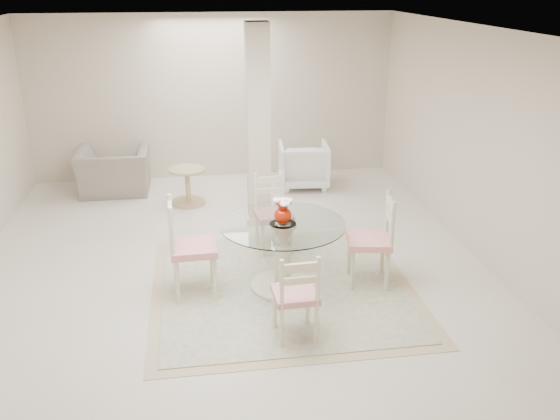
{
  "coord_description": "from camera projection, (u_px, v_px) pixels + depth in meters",
  "views": [
    {
      "loc": [
        -0.37,
        -6.37,
        3.2
      ],
      "look_at": [
        0.53,
        -0.45,
        0.85
      ],
      "focal_mm": 38.0,
      "sensor_mm": 36.0,
      "label": 1
    }
  ],
  "objects": [
    {
      "name": "column",
      "position": [
        258.0,
        127.0,
        7.86
      ],
      "size": [
        0.3,
        0.3,
        2.7
      ],
      "primitive_type": "cube",
      "color": "beige",
      "rests_on": "ground"
    },
    {
      "name": "dining_chair_south",
      "position": [
        297.0,
        290.0,
        5.43
      ],
      "size": [
        0.42,
        0.42,
        1.01
      ],
      "rotation": [
        0.0,
        0.0,
        3.19
      ],
      "color": "#F4E8C8",
      "rests_on": "ground"
    },
    {
      "name": "area_rug",
      "position": [
        283.0,
        287.0,
        6.56
      ],
      "size": [
        2.86,
        2.86,
        0.02
      ],
      "color": "tan",
      "rests_on": "ground"
    },
    {
      "name": "dining_chair_west",
      "position": [
        186.0,
        241.0,
        6.21
      ],
      "size": [
        0.5,
        0.49,
        1.2
      ],
      "rotation": [
        0.0,
        0.0,
        1.6
      ],
      "color": "#F2E6C7",
      "rests_on": "ground"
    },
    {
      "name": "ground",
      "position": [
        231.0,
        265.0,
        7.08
      ],
      "size": [
        7.0,
        7.0,
        0.0
      ],
      "primitive_type": "plane",
      "color": "silver",
      "rests_on": "ground"
    },
    {
      "name": "dining_table",
      "position": [
        283.0,
        256.0,
        6.41
      ],
      "size": [
        1.34,
        1.34,
        0.78
      ],
      "rotation": [
        0.0,
        0.0,
        -0.03
      ],
      "color": "beige",
      "rests_on": "ground"
    },
    {
      "name": "recliner_taupe",
      "position": [
        114.0,
        171.0,
        9.34
      ],
      "size": [
        1.11,
        0.97,
        0.72
      ],
      "primitive_type": "imported",
      "rotation": [
        0.0,
        0.0,
        3.13
      ],
      "color": "gray",
      "rests_on": "ground"
    },
    {
      "name": "side_table",
      "position": [
        188.0,
        187.0,
        8.92
      ],
      "size": [
        0.53,
        0.53,
        0.55
      ],
      "color": "tan",
      "rests_on": "ground"
    },
    {
      "name": "armchair_white",
      "position": [
        304.0,
        165.0,
        9.63
      ],
      "size": [
        0.85,
        0.87,
        0.73
      ],
      "primitive_type": "imported",
      "rotation": [
        0.0,
        0.0,
        3.05
      ],
      "color": "white",
      "rests_on": "ground"
    },
    {
      "name": "dining_chair_east",
      "position": [
        376.0,
        234.0,
        6.44
      ],
      "size": [
        0.53,
        0.53,
        1.15
      ],
      "rotation": [
        0.0,
        0.0,
        -1.75
      ],
      "color": "beige",
      "rests_on": "ground"
    },
    {
      "name": "dining_chair_north",
      "position": [
        272.0,
        207.0,
        7.29
      ],
      "size": [
        0.47,
        0.47,
        1.08
      ],
      "rotation": [
        0.0,
        0.0,
        0.1
      ],
      "color": "beige",
      "rests_on": "ground"
    },
    {
      "name": "room_shell",
      "position": [
        226.0,
        111.0,
        6.4
      ],
      "size": [
        6.02,
        7.02,
        2.71
      ],
      "color": "beige",
      "rests_on": "ground"
    },
    {
      "name": "red_vase",
      "position": [
        283.0,
        211.0,
        6.22
      ],
      "size": [
        0.22,
        0.21,
        0.29
      ],
      "color": "#AA1805",
      "rests_on": "dining_table"
    }
  ]
}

